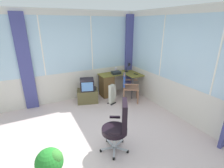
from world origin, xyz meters
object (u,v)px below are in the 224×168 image
(wooden_armchair, at_px, (127,84))
(potted_plant, at_px, (50,162))
(tv_remote, at_px, (136,74))
(desk, at_px, (109,84))
(desk_lamp, at_px, (129,66))
(paper_tray, at_px, (116,73))
(spray_bottle, at_px, (116,69))
(space_heater, at_px, (112,94))
(tv_on_stand, at_px, (88,92))
(office_chair, at_px, (119,124))

(wooden_armchair, height_order, potted_plant, wooden_armchair)
(tv_remote, bearing_deg, desk, 123.34)
(desk, xyz_separation_m, desk_lamp, (0.80, -0.04, 0.56))
(tv_remote, xyz_separation_m, paper_tray, (-0.58, 0.35, 0.03))
(wooden_armchair, bearing_deg, paper_tray, 97.55)
(paper_tray, bearing_deg, tv_remote, -31.17)
(desk, distance_m, desk_lamp, 0.97)
(tv_remote, distance_m, spray_bottle, 0.73)
(space_heater, bearing_deg, paper_tray, 52.02)
(tv_remote, xyz_separation_m, spray_bottle, (-0.49, 0.54, 0.09))
(spray_bottle, bearing_deg, space_heater, -125.05)
(tv_on_stand, bearing_deg, wooden_armchair, -23.66)
(spray_bottle, xyz_separation_m, space_heater, (-0.52, -0.74, -0.55))
(desk, xyz_separation_m, potted_plant, (-2.31, -2.56, -0.10))
(office_chair, bearing_deg, potted_plant, -177.11)
(space_heater, bearing_deg, potted_plant, -137.50)
(desk_lamp, xyz_separation_m, tv_remote, (0.04, -0.37, -0.20))
(office_chair, distance_m, tv_on_stand, 2.37)
(spray_bottle, bearing_deg, desk_lamp, -20.05)
(tv_remote, distance_m, office_chair, 2.79)
(tv_remote, relative_size, spray_bottle, 0.69)
(desk, xyz_separation_m, spray_bottle, (0.34, 0.13, 0.45))
(desk_lamp, bearing_deg, tv_remote, -84.55)
(potted_plant, bearing_deg, wooden_armchair, 35.73)
(spray_bottle, distance_m, space_heater, 1.06)
(desk_lamp, xyz_separation_m, office_chair, (-1.81, -2.46, -0.39))
(desk_lamp, distance_m, paper_tray, 0.57)
(wooden_armchair, bearing_deg, office_chair, -126.26)
(wooden_armchair, bearing_deg, spray_bottle, 89.41)
(paper_tray, bearing_deg, office_chair, -117.43)
(spray_bottle, height_order, space_heater, spray_bottle)
(tv_remote, relative_size, paper_tray, 0.50)
(desk, height_order, tv_on_stand, tv_on_stand)
(spray_bottle, height_order, wooden_armchair, spray_bottle)
(desk_lamp, bearing_deg, spray_bottle, 159.95)
(office_chair, xyz_separation_m, potted_plant, (-1.30, -0.07, -0.27))
(desk_lamp, relative_size, space_heater, 0.53)
(desk, height_order, paper_tray, paper_tray)
(office_chair, bearing_deg, paper_tray, 62.57)
(tv_remote, distance_m, potted_plant, 3.84)
(desk_lamp, height_order, tv_remote, desk_lamp)
(desk, xyz_separation_m, paper_tray, (0.25, -0.06, 0.39))
(desk_lamp, xyz_separation_m, space_heater, (-0.97, -0.58, -0.66))
(tv_on_stand, height_order, space_heater, tv_on_stand)
(paper_tray, relative_size, space_heater, 0.48)
(spray_bottle, bearing_deg, tv_on_stand, -166.43)
(desk, xyz_separation_m, space_heater, (-0.18, -0.61, -0.10))
(tv_on_stand, relative_size, space_heater, 1.23)
(wooden_armchair, relative_size, space_heater, 1.44)
(wooden_armchair, bearing_deg, tv_on_stand, 156.34)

